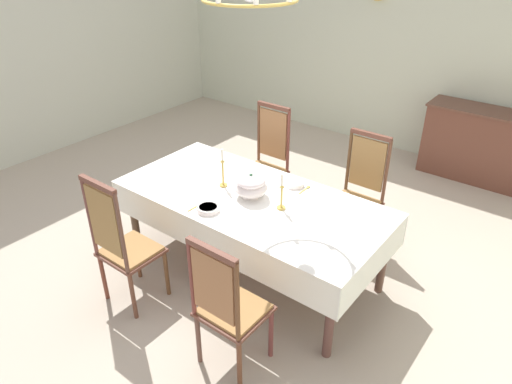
% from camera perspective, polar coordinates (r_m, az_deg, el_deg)
% --- Properties ---
extents(ground, '(7.73, 6.28, 0.04)m').
position_cam_1_polar(ground, '(4.63, 1.68, -7.74)').
color(ground, '#B4A593').
extents(back_wall, '(7.73, 0.08, 3.05)m').
position_cam_1_polar(back_wall, '(6.66, 19.10, 17.15)').
color(back_wall, beige).
rests_on(back_wall, ground).
extents(left_wall, '(0.08, 6.28, 3.05)m').
position_cam_1_polar(left_wall, '(6.87, -26.59, 16.07)').
color(left_wall, beige).
rests_on(left_wall, ground).
extents(dining_table, '(2.33, 1.10, 0.78)m').
position_cam_1_polar(dining_table, '(4.03, -0.59, -1.52)').
color(dining_table, brown).
rests_on(dining_table, ground).
extents(tablecloth, '(2.35, 1.12, 0.30)m').
position_cam_1_polar(tablecloth, '(4.03, -0.60, -1.41)').
color(tablecloth, white).
rests_on(tablecloth, dining_table).
extents(chair_south_a, '(0.44, 0.42, 1.20)m').
position_cam_1_polar(chair_south_a, '(3.89, -16.00, -6.02)').
color(chair_south_a, brown).
rests_on(chair_south_a, ground).
extents(chair_north_a, '(0.44, 0.42, 1.19)m').
position_cam_1_polar(chair_north_a, '(5.05, 1.26, 3.86)').
color(chair_north_a, brown).
rests_on(chair_north_a, ground).
extents(chair_south_b, '(0.44, 0.42, 1.12)m').
position_cam_1_polar(chair_south_b, '(3.25, -3.50, -13.62)').
color(chair_south_b, brown).
rests_on(chair_south_b, ground).
extents(chair_north_b, '(0.44, 0.42, 1.15)m').
position_cam_1_polar(chair_north_b, '(4.57, 12.39, -0.05)').
color(chair_north_b, brown).
rests_on(chair_north_b, ground).
extents(soup_tureen, '(0.28, 0.28, 0.22)m').
position_cam_1_polar(soup_tureen, '(3.94, -0.66, 0.80)').
color(soup_tureen, white).
rests_on(soup_tureen, tablecloth).
extents(candlestick_west, '(0.07, 0.07, 0.36)m').
position_cam_1_polar(candlestick_west, '(4.10, -4.06, 2.52)').
color(candlestick_west, gold).
rests_on(candlestick_west, tablecloth).
extents(candlestick_east, '(0.07, 0.07, 0.32)m').
position_cam_1_polar(candlestick_east, '(3.77, 3.14, -0.40)').
color(candlestick_east, gold).
rests_on(candlestick_east, tablecloth).
extents(bowl_near_left, '(0.16, 0.16, 0.04)m').
position_cam_1_polar(bowl_near_left, '(4.16, 4.74, 1.02)').
color(bowl_near_left, white).
rests_on(bowl_near_left, tablecloth).
extents(bowl_near_right, '(0.18, 0.18, 0.04)m').
position_cam_1_polar(bowl_near_right, '(3.81, -5.86, -2.00)').
color(bowl_near_right, white).
rests_on(bowl_near_right, tablecloth).
extents(spoon_primary, '(0.03, 0.18, 0.01)m').
position_cam_1_polar(spoon_primary, '(4.14, 6.22, 0.49)').
color(spoon_primary, gold).
rests_on(spoon_primary, tablecloth).
extents(spoon_secondary, '(0.03, 0.18, 0.01)m').
position_cam_1_polar(spoon_secondary, '(3.90, -6.87, -1.51)').
color(spoon_secondary, gold).
rests_on(spoon_secondary, tablecloth).
extents(sideboard, '(1.44, 0.48, 0.90)m').
position_cam_1_polar(sideboard, '(6.38, 26.02, 5.06)').
color(sideboard, brown).
rests_on(sideboard, ground).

